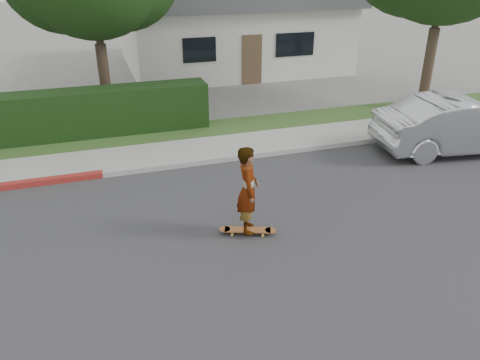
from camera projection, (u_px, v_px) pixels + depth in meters
The scene contains 9 objects.
ground at pixel (58, 279), 8.18m from camera, with size 120.00×120.00×0.00m, color slate.
road at pixel (58, 279), 8.18m from camera, with size 60.00×8.00×0.01m, color #2D2D30.
curb_far at pixel (61, 179), 11.66m from camera, with size 60.00×0.20×0.15m, color #9E9E99.
sidewalk_far at pixel (62, 166), 12.44m from camera, with size 60.00×1.60×0.12m, color gray.
planting_strip at pixel (63, 145), 13.81m from camera, with size 60.00×1.60×0.10m, color #2D4C1E.
house at pixel (229, 23), 23.21m from camera, with size 10.60×8.60×4.30m.
skateboard at pixel (248, 230), 9.46m from camera, with size 1.16×0.62×0.11m.
skateboarder at pixel (248, 190), 9.06m from camera, with size 0.65×0.43×1.79m, color white.
car_silver at pixel (461, 125), 13.22m from camera, with size 1.68×4.83×1.59m, color #B5B8BD.
Camera 1 is at (0.99, -7.28, 5.12)m, focal length 35.00 mm.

